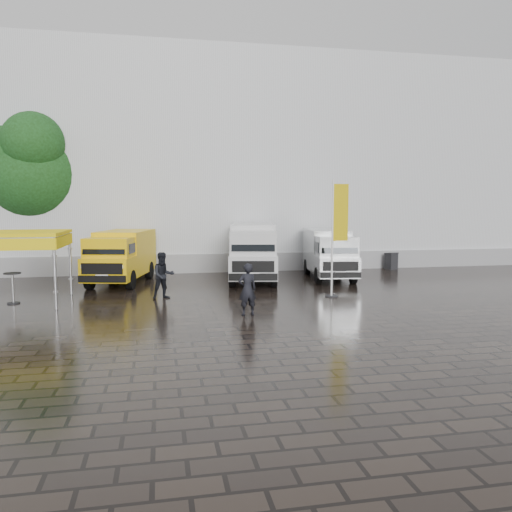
{
  "coord_description": "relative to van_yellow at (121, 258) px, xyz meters",
  "views": [
    {
      "loc": [
        -5.47,
        -18.48,
        3.57
      ],
      "look_at": [
        -1.46,
        2.2,
        1.43
      ],
      "focal_mm": 35.0,
      "sensor_mm": 36.0,
      "label": 1
    }
  ],
  "objects": [
    {
      "name": "ground",
      "position": [
        7.21,
        -4.93,
        -1.2
      ],
      "size": [
        120.0,
        120.0,
        0.0
      ],
      "primitive_type": "plane",
      "color": "black",
      "rests_on": "ground"
    },
    {
      "name": "exhibition_hall",
      "position": [
        9.21,
        11.07,
        4.8
      ],
      "size": [
        44.0,
        16.0,
        12.0
      ],
      "primitive_type": "cube",
      "color": "silver",
      "rests_on": "ground"
    },
    {
      "name": "hall_plinth",
      "position": [
        9.21,
        3.02,
        -0.7
      ],
      "size": [
        44.0,
        0.15,
        1.0
      ],
      "primitive_type": "cube",
      "color": "gray",
      "rests_on": "ground"
    },
    {
      "name": "van_yellow",
      "position": [
        0.0,
        0.0,
        0.0
      ],
      "size": [
        3.1,
        5.5,
        2.39
      ],
      "primitive_type": null,
      "rotation": [
        0.0,
        0.0,
        -0.22
      ],
      "color": "yellow",
      "rests_on": "ground"
    },
    {
      "name": "van_white",
      "position": [
        6.08,
        -0.23,
        0.15
      ],
      "size": [
        3.15,
        6.46,
        2.68
      ],
      "primitive_type": null,
      "rotation": [
        0.0,
        0.0,
        -0.18
      ],
      "color": "silver",
      "rests_on": "ground"
    },
    {
      "name": "van_silver",
      "position": [
        9.87,
        -0.23,
        -0.01
      ],
      "size": [
        2.6,
        5.69,
        2.38
      ],
      "primitive_type": null,
      "rotation": [
        0.0,
        0.0,
        -0.15
      ],
      "color": "silver",
      "rests_on": "ground"
    },
    {
      "name": "canopy_tent",
      "position": [
        -3.31,
        -4.08,
        1.27
      ],
      "size": [
        3.23,
        3.23,
        2.63
      ],
      "color": "silver",
      "rests_on": "ground"
    },
    {
      "name": "flagpole",
      "position": [
        8.52,
        -4.98,
        1.33
      ],
      "size": [
        0.88,
        0.5,
        4.58
      ],
      "color": "black",
      "rests_on": "ground"
    },
    {
      "name": "tree",
      "position": [
        -4.67,
        4.3,
        4.21
      ],
      "size": [
        4.7,
        4.7,
        8.43
      ],
      "color": "black",
      "rests_on": "ground"
    },
    {
      "name": "cocktail_table",
      "position": [
        -3.55,
        -4.12,
        -0.63
      ],
      "size": [
        0.6,
        0.6,
        1.13
      ],
      "primitive_type": "cylinder",
      "color": "black",
      "rests_on": "ground"
    },
    {
      "name": "wheelie_bin",
      "position": [
        14.47,
        2.39,
        -0.73
      ],
      "size": [
        0.72,
        0.72,
        0.94
      ],
      "primitive_type": "cube",
      "rotation": [
        0.0,
        0.0,
        0.32
      ],
      "color": "black",
      "rests_on": "ground"
    },
    {
      "name": "person_front",
      "position": [
        4.51,
        -7.65,
        -0.34
      ],
      "size": [
        0.68,
        0.51,
        1.71
      ],
      "primitive_type": "imported",
      "rotation": [
        0.0,
        0.0,
        3.32
      ],
      "color": "black",
      "rests_on": "ground"
    },
    {
      "name": "person_tent",
      "position": [
        1.85,
        -4.14,
        -0.3
      ],
      "size": [
        1.03,
        0.9,
        1.79
      ],
      "primitive_type": "imported",
      "rotation": [
        0.0,
        0.0,
        0.29
      ],
      "color": "black",
      "rests_on": "ground"
    }
  ]
}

